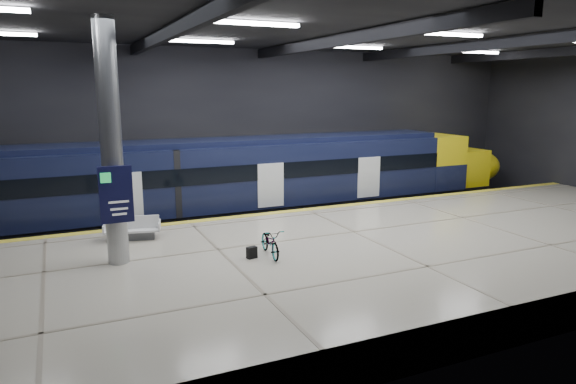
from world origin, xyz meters
TOP-DOWN VIEW (x-y plane):
  - ground at (0.00, 0.00)m, footprint 30.00×30.00m
  - room_shell at (-0.00, 0.00)m, footprint 30.10×16.10m
  - platform at (0.00, -2.50)m, footprint 30.00×11.00m
  - safety_strip at (0.00, 2.75)m, footprint 30.00×0.40m
  - rails at (0.00, 5.50)m, footprint 30.00×1.52m
  - train at (-2.30, 5.50)m, footprint 29.40×2.84m
  - bench at (-7.30, 1.25)m, footprint 1.95×1.14m
  - bicycle at (-3.73, -2.25)m, footprint 0.73×1.70m
  - pannier_bag at (-4.33, -2.25)m, footprint 0.33×0.25m
  - info_column at (-8.00, -1.03)m, footprint 0.90×0.78m

SIDE VIEW (x-z plane):
  - ground at x=0.00m, z-range 0.00..0.00m
  - rails at x=0.00m, z-range 0.00..0.16m
  - platform at x=0.00m, z-range 0.00..1.10m
  - safety_strip at x=0.00m, z-range 1.10..1.11m
  - pannier_bag at x=-4.33m, z-range 1.10..1.45m
  - bench at x=-7.30m, z-range 0.98..1.79m
  - bicycle at x=-3.73m, z-range 1.10..1.97m
  - train at x=-2.30m, z-range 0.16..3.95m
  - info_column at x=-8.00m, z-range 1.01..7.91m
  - room_shell at x=0.00m, z-range 1.69..9.74m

